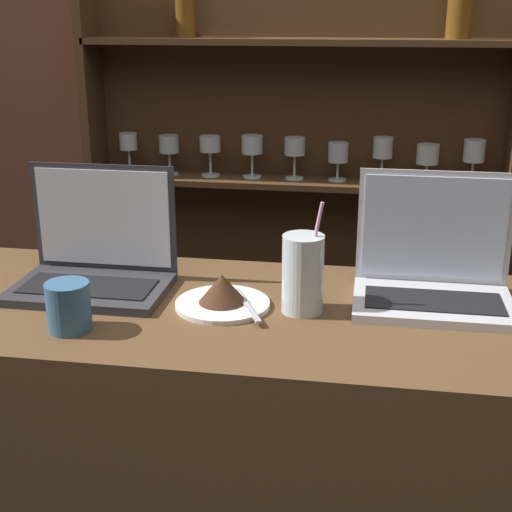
{
  "coord_description": "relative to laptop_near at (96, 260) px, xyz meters",
  "views": [
    {
      "loc": [
        0.2,
        -1.01,
        1.54
      ],
      "look_at": [
        -0.01,
        0.3,
        1.08
      ],
      "focal_mm": 50.0,
      "sensor_mm": 36.0,
      "label": 1
    }
  ],
  "objects": [
    {
      "name": "back_wall",
      "position": [
        0.36,
        1.1,
        0.31
      ],
      "size": [
        7.0,
        0.06,
        2.7
      ],
      "color": "brown",
      "rests_on": "ground_plane"
    },
    {
      "name": "back_shelf",
      "position": [
        0.32,
        1.02,
        -0.1
      ],
      "size": [
        1.41,
        0.18,
        1.81
      ],
      "color": "#472D19",
      "rests_on": "ground_plane"
    },
    {
      "name": "coffee_cup",
      "position": [
        0.03,
        -0.22,
        -0.01
      ],
      "size": [
        0.08,
        0.08,
        0.09
      ],
      "color": "#38668C",
      "rests_on": "bar_counter"
    },
    {
      "name": "laptop_far",
      "position": [
        0.7,
        0.04,
        0.0
      ],
      "size": [
        0.31,
        0.21,
        0.25
      ],
      "color": "silver",
      "rests_on": "bar_counter"
    },
    {
      "name": "laptop_near",
      "position": [
        0.0,
        0.0,
        0.0
      ],
      "size": [
        0.32,
        0.21,
        0.25
      ],
      "color": "#333338",
      "rests_on": "bar_counter"
    },
    {
      "name": "cake_plate",
      "position": [
        0.29,
        -0.07,
        -0.03
      ],
      "size": [
        0.19,
        0.19,
        0.07
      ],
      "color": "white",
      "rests_on": "bar_counter"
    },
    {
      "name": "water_glass",
      "position": [
        0.44,
        -0.06,
        0.02
      ],
      "size": [
        0.08,
        0.08,
        0.22
      ],
      "color": "silver",
      "rests_on": "bar_counter"
    }
  ]
}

